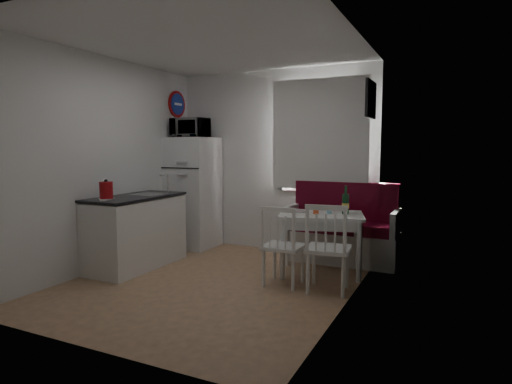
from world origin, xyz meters
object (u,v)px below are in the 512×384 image
Objects in this scene: wine_bottle at (346,200)px; chair_right at (326,239)px; fridge at (193,192)px; kettle at (106,190)px; bench at (342,235)px; kitchen_counter at (137,231)px; chair_left at (280,237)px; dining_table at (321,220)px; microwave at (190,128)px.

chair_right is at bearing -90.75° from wine_bottle.
chair_right is 0.30× the size of fridge.
kettle is at bearing -89.03° from fridge.
kettle is (-2.22, -1.89, 0.67)m from bench.
bench is 6.17× the size of kettle.
kitchen_counter reaches higher than chair_right.
kitchen_counter is 1.94m from chair_left.
kitchen_counter is 3.97× the size of wine_bottle.
bench is (2.27, 1.36, -0.11)m from kitchen_counter.
kitchen_counter reaches higher than dining_table.
chair_left is 2.03m from kettle.
kitchen_counter is 2.61m from wine_bottle.
fridge is at bearing -177.11° from bench.
fridge reaches higher than chair_left.
kitchen_counter is 2.65m from bench.
wine_bottle is at bearing 5.25° from dining_table.
microwave is at bearing 151.07° from dining_table.
chair_left is 0.50m from chair_right.
wine_bottle is (0.51, 0.76, 0.35)m from chair_left.
dining_table is 0.68× the size of fridge.
fridge is (-1.92, 1.22, 0.28)m from chair_left.
microwave is (0.02, 1.19, 1.33)m from kitchen_counter.
chair_right is at bearing -85.21° from dining_table.
microwave is 2.62m from wine_bottle.
fridge is (-2.17, 0.56, 0.18)m from dining_table.
kettle reaches higher than chair_left.
kettle is at bearing -139.55° from bench.
chair_right is at bearing 13.12° from kettle.
microwave reaches higher than bench.
fridge is 7.00× the size of kettle.
wine_bottle is at bearing -10.65° from fridge.
microwave is (-2.25, -0.16, 1.44)m from bench.
kettle is (0.05, -0.54, 0.56)m from kitchen_counter.
kettle is at bearing -166.03° from dining_table.
fridge is at bearing 149.83° from dining_table.
microwave is at bearing 90.99° from kettle.
wine_bottle is at bearing -9.50° from microwave.
chair_left is at bearing 172.45° from chair_right.
microwave is at bearing -175.84° from bench.
bench reaches higher than chair_right.
microwave is at bearing 147.21° from chair_right.
kitchen_counter is 5.61× the size of kettle.
chair_left is 0.29× the size of fridge.
chair_right is at bearing -82.79° from bench.
kettle reaches higher than chair_right.
microwave reaches higher than chair_right.
bench is at bearing 40.45° from kettle.
dining_table is 2.49m from kettle.
wine_bottle is at bearing -72.57° from bench.
microwave is (-2.42, 1.17, 1.21)m from chair_right.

